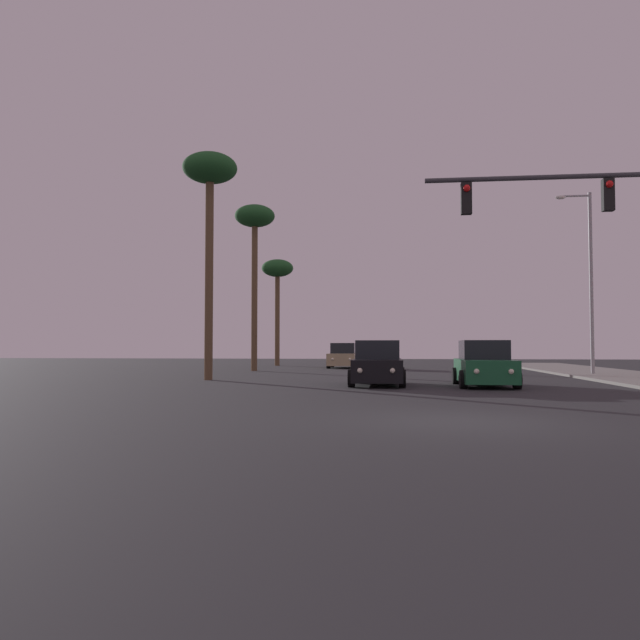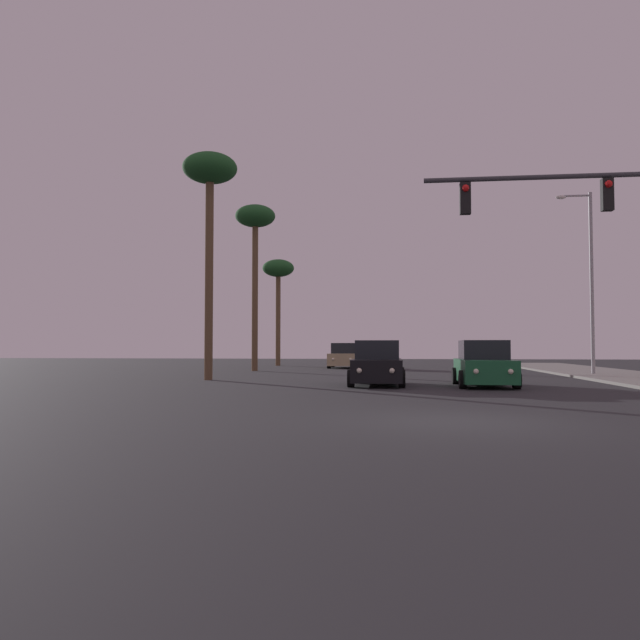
{
  "view_description": "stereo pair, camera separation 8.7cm",
  "coord_description": "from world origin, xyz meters",
  "px_view_note": "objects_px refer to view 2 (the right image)",
  "views": [
    {
      "loc": [
        -1.34,
        -12.38,
        1.46
      ],
      "look_at": [
        -4.56,
        15.47,
        2.65
      ],
      "focal_mm": 35.0,
      "sensor_mm": 36.0,
      "label": 1
    },
    {
      "loc": [
        -1.25,
        -12.37,
        1.46
      ],
      "look_at": [
        -4.56,
        15.47,
        2.65
      ],
      "focal_mm": 35.0,
      "sensor_mm": 36.0,
      "label": 2
    }
  ],
  "objects_px": {
    "palm_tree_far": "(278,274)",
    "palm_tree_near": "(210,182)",
    "palm_tree_mid": "(255,227)",
    "street_lamp": "(589,272)",
    "car_black": "(377,365)",
    "car_tan": "(344,357)",
    "traffic_light_mast": "(625,227)",
    "car_green": "(484,365)"
  },
  "relations": [
    {
      "from": "palm_tree_far",
      "to": "palm_tree_near",
      "type": "relative_size",
      "value": 0.81
    },
    {
      "from": "palm_tree_mid",
      "to": "palm_tree_near",
      "type": "bearing_deg",
      "value": -88.78
    },
    {
      "from": "street_lamp",
      "to": "palm_tree_far",
      "type": "bearing_deg",
      "value": 142.0
    },
    {
      "from": "car_black",
      "to": "palm_tree_near",
      "type": "bearing_deg",
      "value": -21.29
    },
    {
      "from": "car_tan",
      "to": "palm_tree_mid",
      "type": "distance_m",
      "value": 10.96
    },
    {
      "from": "car_tan",
      "to": "palm_tree_far",
      "type": "relative_size",
      "value": 0.54
    },
    {
      "from": "traffic_light_mast",
      "to": "palm_tree_near",
      "type": "distance_m",
      "value": 17.1
    },
    {
      "from": "car_tan",
      "to": "palm_tree_far",
      "type": "bearing_deg",
      "value": -36.01
    },
    {
      "from": "palm_tree_far",
      "to": "palm_tree_mid",
      "type": "height_order",
      "value": "palm_tree_mid"
    },
    {
      "from": "car_black",
      "to": "car_green",
      "type": "relative_size",
      "value": 1.0
    },
    {
      "from": "traffic_light_mast",
      "to": "palm_tree_near",
      "type": "bearing_deg",
      "value": 149.67
    },
    {
      "from": "car_black",
      "to": "palm_tree_near",
      "type": "relative_size",
      "value": 0.43
    },
    {
      "from": "car_green",
      "to": "street_lamp",
      "type": "xyz_separation_m",
      "value": [
        6.35,
        8.78,
        4.36
      ]
    },
    {
      "from": "car_tan",
      "to": "palm_tree_near",
      "type": "height_order",
      "value": "palm_tree_near"
    },
    {
      "from": "car_black",
      "to": "street_lamp",
      "type": "distance_m",
      "value": 14.0
    },
    {
      "from": "car_black",
      "to": "street_lamp",
      "type": "bearing_deg",
      "value": -140.87
    },
    {
      "from": "traffic_light_mast",
      "to": "street_lamp",
      "type": "height_order",
      "value": "street_lamp"
    },
    {
      "from": "traffic_light_mast",
      "to": "street_lamp",
      "type": "relative_size",
      "value": 0.87
    },
    {
      "from": "palm_tree_near",
      "to": "car_black",
      "type": "bearing_deg",
      "value": -20.72
    },
    {
      "from": "palm_tree_far",
      "to": "palm_tree_mid",
      "type": "xyz_separation_m",
      "value": [
        0.47,
        -10.0,
        1.67
      ]
    },
    {
      "from": "traffic_light_mast",
      "to": "palm_tree_near",
      "type": "xyz_separation_m",
      "value": [
        -14.37,
        8.41,
        3.92
      ]
    },
    {
      "from": "palm_tree_far",
      "to": "street_lamp",
      "type": "bearing_deg",
      "value": -38.0
    },
    {
      "from": "car_green",
      "to": "palm_tree_far",
      "type": "distance_m",
      "value": 26.72
    },
    {
      "from": "palm_tree_far",
      "to": "palm_tree_near",
      "type": "distance_m",
      "value": 20.08
    },
    {
      "from": "palm_tree_mid",
      "to": "palm_tree_near",
      "type": "height_order",
      "value": "palm_tree_near"
    },
    {
      "from": "car_tan",
      "to": "car_black",
      "type": "xyz_separation_m",
      "value": [
        2.72,
        -18.63,
        0.0
      ]
    },
    {
      "from": "car_green",
      "to": "palm_tree_far",
      "type": "height_order",
      "value": "palm_tree_far"
    },
    {
      "from": "car_black",
      "to": "car_green",
      "type": "bearing_deg",
      "value": 175.27
    },
    {
      "from": "street_lamp",
      "to": "palm_tree_mid",
      "type": "relative_size",
      "value": 0.91
    },
    {
      "from": "traffic_light_mast",
      "to": "palm_tree_far",
      "type": "height_order",
      "value": "palm_tree_far"
    },
    {
      "from": "car_green",
      "to": "street_lamp",
      "type": "distance_m",
      "value": 11.68
    },
    {
      "from": "traffic_light_mast",
      "to": "car_tan",
      "type": "bearing_deg",
      "value": 111.8
    },
    {
      "from": "palm_tree_mid",
      "to": "palm_tree_near",
      "type": "distance_m",
      "value": 10.0
    },
    {
      "from": "car_black",
      "to": "palm_tree_far",
      "type": "bearing_deg",
      "value": -71.07
    },
    {
      "from": "car_tan",
      "to": "car_black",
      "type": "distance_m",
      "value": 18.83
    },
    {
      "from": "palm_tree_far",
      "to": "palm_tree_mid",
      "type": "bearing_deg",
      "value": -87.32
    },
    {
      "from": "car_tan",
      "to": "palm_tree_near",
      "type": "relative_size",
      "value": 0.44
    },
    {
      "from": "car_tan",
      "to": "street_lamp",
      "type": "height_order",
      "value": "street_lamp"
    },
    {
      "from": "traffic_light_mast",
      "to": "street_lamp",
      "type": "distance_m",
      "value": 14.48
    },
    {
      "from": "traffic_light_mast",
      "to": "palm_tree_mid",
      "type": "xyz_separation_m",
      "value": [
        -14.58,
        18.41,
        3.89
      ]
    },
    {
      "from": "car_black",
      "to": "palm_tree_near",
      "type": "distance_m",
      "value": 11.18
    },
    {
      "from": "traffic_light_mast",
      "to": "palm_tree_near",
      "type": "height_order",
      "value": "palm_tree_near"
    }
  ]
}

